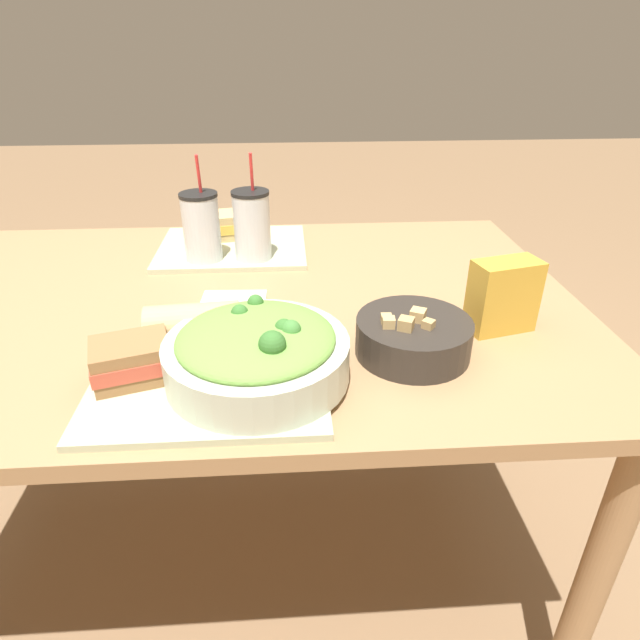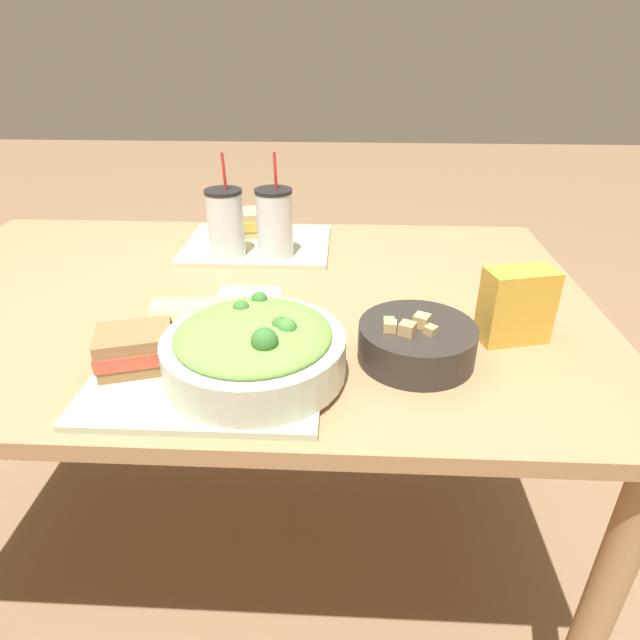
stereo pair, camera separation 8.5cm
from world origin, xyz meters
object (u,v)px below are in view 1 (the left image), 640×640
(soup_bowl, at_px, (413,336))
(baguette_near, at_px, (195,325))
(drink_cup_red, at_px, (252,227))
(drink_cup_dark, at_px, (202,229))
(sandwich_far, at_px, (215,226))
(chip_bag, at_px, (503,296))
(salad_bowl, at_px, (257,351))
(napkin_folded, at_px, (233,300))
(sandwich_near, at_px, (132,360))

(soup_bowl, bearing_deg, baguette_near, 174.81)
(drink_cup_red, bearing_deg, baguette_near, -101.56)
(baguette_near, distance_m, drink_cup_dark, 0.40)
(sandwich_far, bearing_deg, chip_bag, -51.04)
(salad_bowl, relative_size, drink_cup_dark, 1.17)
(soup_bowl, relative_size, baguette_near, 1.20)
(drink_cup_dark, xyz_separation_m, chip_bag, (0.58, -0.35, -0.02))
(chip_bag, bearing_deg, drink_cup_red, 129.01)
(sandwich_far, distance_m, napkin_folded, 0.36)
(baguette_near, relative_size, drink_cup_dark, 0.67)
(chip_bag, bearing_deg, drink_cup_dark, 134.89)
(sandwich_far, relative_size, drink_cup_dark, 0.56)
(sandwich_near, bearing_deg, soup_bowl, -9.29)
(napkin_folded, bearing_deg, soup_bowl, -34.64)
(sandwich_near, height_order, drink_cup_dark, drink_cup_dark)
(baguette_near, bearing_deg, sandwich_near, 133.55)
(baguette_near, relative_size, napkin_folded, 1.20)
(soup_bowl, relative_size, drink_cup_red, 0.80)
(soup_bowl, bearing_deg, drink_cup_dark, 133.36)
(baguette_near, xyz_separation_m, sandwich_far, (-0.02, 0.54, -0.01))
(baguette_near, height_order, drink_cup_dark, drink_cup_dark)
(salad_bowl, xyz_separation_m, chip_bag, (0.44, 0.15, 0.01))
(soup_bowl, height_order, sandwich_far, soup_bowl)
(baguette_near, xyz_separation_m, drink_cup_dark, (-0.04, 0.40, 0.04))
(salad_bowl, xyz_separation_m, drink_cup_red, (-0.03, 0.50, 0.03))
(napkin_folded, bearing_deg, sandwich_near, -114.67)
(sandwich_far, bearing_deg, drink_cup_red, -64.39)
(soup_bowl, height_order, chip_bag, chip_bag)
(sandwich_near, relative_size, chip_bag, 1.05)
(soup_bowl, relative_size, chip_bag, 1.46)
(drink_cup_red, height_order, napkin_folded, drink_cup_red)
(salad_bowl, relative_size, sandwich_far, 2.08)
(soup_bowl, height_order, napkin_folded, soup_bowl)
(chip_bag, relative_size, napkin_folded, 0.99)
(sandwich_near, xyz_separation_m, baguette_near, (0.08, 0.10, 0.01))
(drink_cup_dark, height_order, drink_cup_red, drink_cup_red)
(sandwich_far, height_order, chip_bag, chip_bag)
(baguette_near, height_order, drink_cup_red, drink_cup_red)
(salad_bowl, bearing_deg, drink_cup_dark, 106.20)
(napkin_folded, bearing_deg, baguette_near, -103.86)
(salad_bowl, relative_size, drink_cup_red, 1.16)
(drink_cup_red, xyz_separation_m, napkin_folded, (-0.03, -0.21, -0.09))
(baguette_near, distance_m, sandwich_far, 0.54)
(drink_cup_dark, height_order, napkin_folded, drink_cup_dark)
(sandwich_far, xyz_separation_m, napkin_folded, (0.07, -0.35, -0.04))
(sandwich_far, bearing_deg, salad_bowl, -88.21)
(sandwich_near, relative_size, sandwich_far, 1.03)
(soup_bowl, relative_size, drink_cup_dark, 0.81)
(napkin_folded, bearing_deg, salad_bowl, -77.88)
(salad_bowl, xyz_separation_m, drink_cup_dark, (-0.15, 0.50, 0.03))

